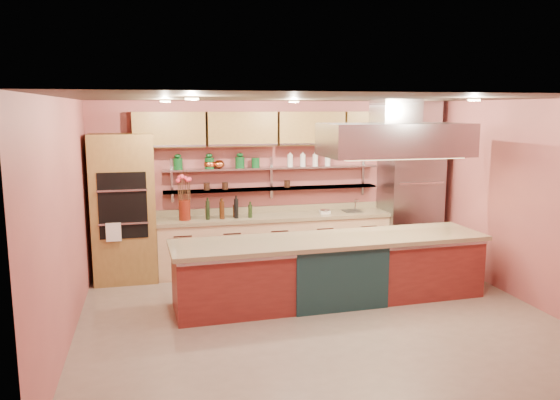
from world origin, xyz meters
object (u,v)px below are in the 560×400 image
object	(u,v)px
refrigerator	(410,203)
flower_vase	(185,210)
copper_kettle	(219,164)
island	(331,269)
kitchen_scale	(325,211)
green_canister	(256,163)

from	to	relation	value
refrigerator	flower_vase	bearing A→B (deg)	179.85
flower_vase	copper_kettle	size ratio (longest dim) A/B	1.89
island	copper_kettle	size ratio (longest dim) A/B	25.36
kitchen_scale	copper_kettle	bearing A→B (deg)	-172.71
refrigerator	green_canister	bearing A→B (deg)	175.11
island	kitchen_scale	world-z (taller)	kitchen_scale
island	green_canister	distance (m)	2.36
kitchen_scale	green_canister	bearing A→B (deg)	-176.45
green_canister	copper_kettle	bearing A→B (deg)	180.00
flower_vase	copper_kettle	xyz separation A→B (m)	(0.59, 0.22, 0.69)
flower_vase	green_canister	size ratio (longest dim) A/B	2.02
flower_vase	kitchen_scale	size ratio (longest dim) A/B	1.96
island	kitchen_scale	size ratio (longest dim) A/B	26.29
flower_vase	green_canister	xyz separation A→B (m)	(1.19, 0.22, 0.70)
refrigerator	kitchen_scale	world-z (taller)	refrigerator
refrigerator	copper_kettle	bearing A→B (deg)	176.00
refrigerator	copper_kettle	size ratio (longest dim) A/B	12.31
refrigerator	green_canister	size ratio (longest dim) A/B	13.11
kitchen_scale	green_canister	distance (m)	1.42
copper_kettle	kitchen_scale	bearing A→B (deg)	-7.20
island	green_canister	xyz separation A→B (m)	(-0.71, 1.81, 1.34)
island	kitchen_scale	bearing A→B (deg)	73.07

